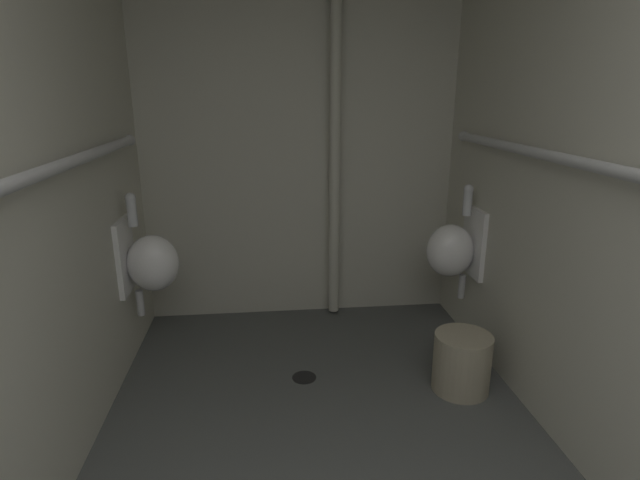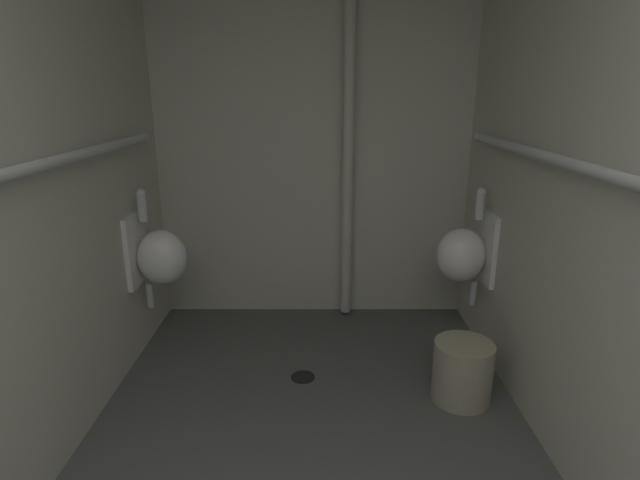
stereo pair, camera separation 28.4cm
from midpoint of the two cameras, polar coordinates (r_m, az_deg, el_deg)
wall_right at (r=2.13m, az=34.69°, el=6.30°), size 0.06×3.61×2.64m
wall_back at (r=3.51m, az=1.31°, el=12.25°), size 2.29×0.06×2.64m
urinal_left_mid at (r=3.15m, az=-15.81°, el=-1.74°), size 0.32×0.30×0.76m
urinal_right_mid at (r=3.24m, az=18.34°, el=-1.43°), size 0.32×0.30×0.76m
supply_pipe_left at (r=1.95m, az=-28.98°, el=6.48°), size 0.06×2.83×0.06m
supply_pipe_right at (r=2.06m, az=32.95°, el=6.32°), size 0.06×2.89×0.06m
standpipe_back_wall at (r=3.42m, az=5.40°, el=12.05°), size 0.07×0.07×2.59m
floor_drain at (r=2.99m, az=0.60°, el=-15.36°), size 0.14×0.14×0.01m
waste_bin at (r=2.88m, az=18.51°, el=-14.00°), size 0.31×0.31×0.33m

